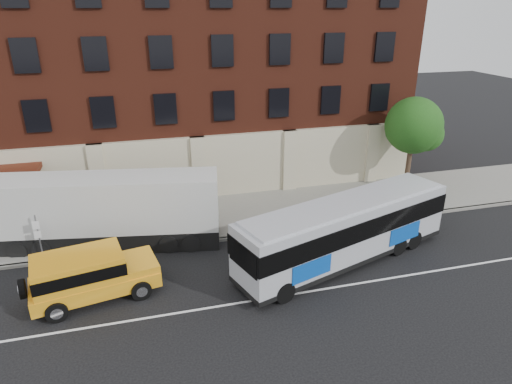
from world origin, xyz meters
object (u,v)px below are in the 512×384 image
object	(u,v)px
yellow_suv	(88,273)
sign_pole	(38,236)
street_tree	(414,128)
city_bus	(346,229)
shipping_container	(107,212)

from	to	relation	value
yellow_suv	sign_pole	bearing A→B (deg)	124.35
street_tree	yellow_suv	size ratio (longest dim) A/B	1.10
sign_pole	street_tree	size ratio (longest dim) A/B	0.40
sign_pole	city_bus	distance (m)	14.66
sign_pole	shipping_container	bearing A→B (deg)	17.27
city_bus	yellow_suv	world-z (taller)	city_bus
street_tree	shipping_container	world-z (taller)	street_tree
city_bus	shipping_container	world-z (taller)	shipping_container
city_bus	yellow_suv	distance (m)	11.74
street_tree	shipping_container	distance (m)	19.22
sign_pole	street_tree	xyz separation A→B (m)	(22.04, 3.34, 2.96)
street_tree	city_bus	size ratio (longest dim) A/B	0.53
yellow_suv	street_tree	bearing A→B (deg)	19.55
sign_pole	yellow_suv	bearing A→B (deg)	-55.65
city_bus	sign_pole	bearing A→B (deg)	165.65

